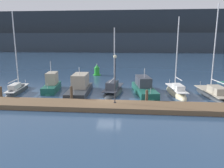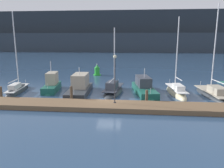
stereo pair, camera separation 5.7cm
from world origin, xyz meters
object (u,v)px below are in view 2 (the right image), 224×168
motorboat_berth_3 (80,90)px  sailboat_berth_4 (113,91)px  sailboat_berth_7 (213,95)px  sailboat_berth_1 (18,91)px  channel_buoy (97,71)px  motorboat_berth_5 (144,91)px  sailboat_berth_6 (176,93)px  motorboat_berth_2 (52,87)px  dock_lamppost (115,72)px

motorboat_berth_3 → sailboat_berth_4: 4.03m
sailboat_berth_7 → sailboat_berth_4: bearing=177.7°
sailboat_berth_1 → channel_buoy: 15.29m
motorboat_berth_3 → motorboat_berth_5: bearing=5.5°
channel_buoy → sailboat_berth_1: bearing=-120.4°
motorboat_berth_3 → channel_buoy: size_ratio=3.69×
motorboat_berth_3 → motorboat_berth_5: (7.66, 0.74, -0.10)m
sailboat_berth_4 → sailboat_berth_6: bearing=0.6°
motorboat_berth_2 → channel_buoy: motorboat_berth_2 is taller
motorboat_berth_3 → channel_buoy: motorboat_berth_3 is taller
dock_lamppost → sailboat_berth_6: bearing=40.3°
sailboat_berth_4 → dock_lamppost: bearing=-83.5°
sailboat_berth_4 → dock_lamppost: size_ratio=1.82×
motorboat_berth_3 → channel_buoy: 13.07m
channel_buoy → sailboat_berth_6: bearing=-47.1°
sailboat_berth_1 → motorboat_berth_2: size_ratio=1.88×
sailboat_berth_7 → channel_buoy: sailboat_berth_7 is taller
dock_lamppost → motorboat_berth_5: bearing=62.4°
sailboat_berth_1 → motorboat_berth_3: sailboat_berth_1 is taller
motorboat_berth_5 → sailboat_berth_7: 7.82m
sailboat_berth_7 → motorboat_berth_5: bearing=175.8°
sailboat_berth_1 → motorboat_berth_2: (3.99, 1.03, 0.33)m
motorboat_berth_2 → motorboat_berth_5: (11.46, -0.18, -0.15)m
motorboat_berth_3 → sailboat_berth_6: sailboat_berth_6 is taller
motorboat_berth_3 → sailboat_berth_6: bearing=3.5°
motorboat_berth_2 → sailboat_berth_7: 19.28m
sailboat_berth_6 → channel_buoy: 16.89m
dock_lamppost → motorboat_berth_3: bearing=132.4°
sailboat_berth_1 → dock_lamppost: 13.76m
sailboat_berth_4 → sailboat_berth_7: (11.49, -0.45, -0.03)m
sailboat_berth_6 → motorboat_berth_5: bearing=179.4°
sailboat_berth_6 → dock_lamppost: 9.49m
motorboat_berth_2 → sailboat_berth_7: (19.26, -0.76, -0.30)m
motorboat_berth_5 → channel_buoy: (-7.73, 12.33, 0.47)m
motorboat_berth_2 → motorboat_berth_3: 3.91m
motorboat_berth_2 → sailboat_berth_4: bearing=-2.2°
motorboat_berth_2 → sailboat_berth_7: size_ratio=0.51×
channel_buoy → dock_lamppost: bearing=-75.5°
sailboat_berth_6 → dock_lamppost: size_ratio=2.12×
motorboat_berth_3 → motorboat_berth_5: size_ratio=0.97×
motorboat_berth_3 → sailboat_berth_4: bearing=8.8°
motorboat_berth_5 → channel_buoy: motorboat_berth_5 is taller
motorboat_berth_3 → sailboat_berth_4: sailboat_berth_4 is taller
sailboat_berth_1 → dock_lamppost: size_ratio=2.27×
motorboat_berth_2 → channel_buoy: 12.71m
sailboat_berth_4 → motorboat_berth_5: size_ratio=1.06×
motorboat_berth_3 → sailboat_berth_7: (15.46, 0.16, -0.25)m
channel_buoy → motorboat_berth_2: bearing=-107.1°
motorboat_berth_3 → dock_lamppost: dock_lamppost is taller
sailboat_berth_1 → motorboat_berth_2: 4.13m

